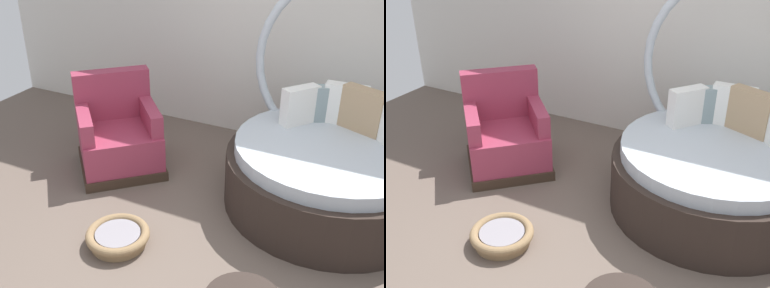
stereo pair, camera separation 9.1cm
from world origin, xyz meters
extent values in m
cube|color=#66564C|center=(0.00, 0.00, -0.01)|extent=(8.00, 8.00, 0.02)
cylinder|color=#2D231E|center=(0.48, 1.08, 0.25)|extent=(1.78, 1.78, 0.50)
cylinder|color=#B2BCC6|center=(0.48, 1.08, 0.56)|extent=(1.63, 1.63, 0.12)
torus|color=#B2BCC6|center=(0.48, 1.57, 1.12)|extent=(1.77, 0.08, 1.77)
cube|color=tan|center=(0.65, 1.46, 0.81)|extent=(0.41, 0.27, 0.39)
cube|color=white|center=(0.48, 1.54, 0.80)|extent=(0.37, 0.12, 0.37)
cube|color=gray|center=(0.27, 1.51, 0.79)|extent=(0.35, 0.26, 0.33)
cube|color=white|center=(0.11, 1.36, 0.79)|extent=(0.31, 0.35, 0.35)
cube|color=#38281E|center=(-1.52, 0.81, 0.05)|extent=(1.13, 1.13, 0.10)
cube|color=#99334C|center=(-1.52, 0.81, 0.27)|extent=(1.07, 1.07, 0.34)
cube|color=#99334C|center=(-1.73, 1.04, 0.69)|extent=(0.66, 0.64, 0.50)
cube|color=#99334C|center=(-1.75, 0.59, 0.55)|extent=(0.56, 0.58, 0.22)
cube|color=#99334C|center=(-1.28, 1.03, 0.55)|extent=(0.56, 0.58, 0.22)
cylinder|color=#8E704C|center=(-0.86, -0.20, 0.03)|extent=(0.44, 0.44, 0.06)
torus|color=#8E704C|center=(-0.86, -0.20, 0.10)|extent=(0.51, 0.51, 0.07)
cylinder|color=gray|center=(-0.86, -0.20, 0.08)|extent=(0.36, 0.36, 0.05)
camera|label=1|loc=(0.97, -2.53, 2.44)|focal=43.29mm
camera|label=2|loc=(1.05, -2.49, 2.44)|focal=43.29mm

